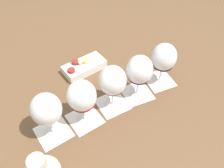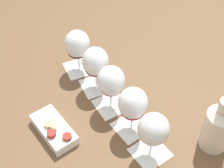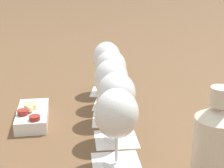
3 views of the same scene
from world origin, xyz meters
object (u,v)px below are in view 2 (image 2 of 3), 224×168
at_px(wine_glass_0, 153,131).
at_px(wine_glass_2, 112,82).
at_px(ceramic_vase, 218,127).
at_px(wine_glass_1, 133,104).
at_px(wine_glass_4, 77,45).
at_px(wine_glass_3, 95,63).
at_px(snack_dish, 54,129).

xyz_separation_m(wine_glass_0, wine_glass_2, (0.22, 0.08, 0.00)).
xyz_separation_m(wine_glass_0, ceramic_vase, (-0.01, -0.21, -0.03)).
height_order(wine_glass_1, wine_glass_4, same).
relative_size(wine_glass_0, wine_glass_3, 1.00).
xyz_separation_m(wine_glass_2, snack_dish, (-0.08, 0.21, -0.10)).
relative_size(wine_glass_2, wine_glass_4, 1.00).
bearing_deg(wine_glass_1, wine_glass_0, -162.93).
xyz_separation_m(wine_glass_4, snack_dish, (-0.29, 0.13, -0.10)).
bearing_deg(wine_glass_3, wine_glass_0, -160.31).
xyz_separation_m(wine_glass_1, wine_glass_3, (0.21, 0.08, -0.00)).
relative_size(wine_glass_1, wine_glass_2, 1.00).
distance_m(wine_glass_1, wine_glass_3, 0.23).
bearing_deg(ceramic_vase, wine_glass_4, 40.23).
height_order(wine_glass_2, wine_glass_4, same).
distance_m(wine_glass_3, snack_dish, 0.27).
bearing_deg(wine_glass_2, snack_dish, 110.88).
relative_size(ceramic_vase, snack_dish, 1.06).
height_order(wine_glass_0, wine_glass_2, same).
distance_m(wine_glass_1, ceramic_vase, 0.27).
relative_size(wine_glass_2, snack_dish, 0.90).
bearing_deg(ceramic_vase, wine_glass_1, 63.92).
relative_size(wine_glass_3, ceramic_vase, 0.85).
distance_m(wine_glass_4, ceramic_vase, 0.58).
height_order(wine_glass_4, snack_dish, wine_glass_4).
distance_m(wine_glass_2, wine_glass_3, 0.11).
distance_m(wine_glass_1, snack_dish, 0.28).
bearing_deg(snack_dish, ceramic_vase, -106.34).
height_order(wine_glass_2, snack_dish, wine_glass_2).
xyz_separation_m(wine_glass_1, snack_dish, (0.03, 0.26, -0.10)).
distance_m(wine_glass_0, wine_glass_4, 0.46).
bearing_deg(snack_dish, wine_glass_2, -69.12).
xyz_separation_m(wine_glass_4, ceramic_vase, (-0.44, -0.37, -0.03)).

